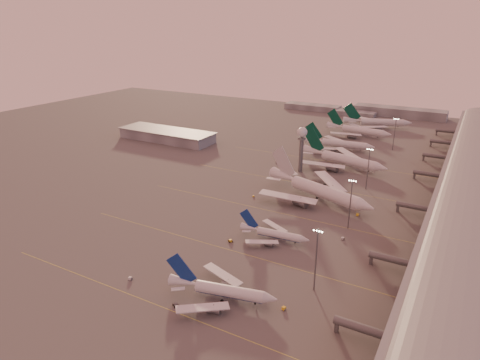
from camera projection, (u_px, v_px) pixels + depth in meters
The scene contains 26 objects.
ground at pixel (185, 251), 182.90m from camera, with size 700.00×700.00×0.00m, color #4C4A4A.
taxiway_markings at pixel (299, 216), 214.99m from camera, with size 180.00×185.25×0.02m.
hangar at pixel (167, 135), 350.69m from camera, with size 82.00×27.00×8.50m.
radar_tower at pixel (302, 141), 271.42m from camera, with size 6.40×6.40×31.10m.
mast_a at pixel (316, 257), 151.59m from camera, with size 3.60×0.56×25.00m.
mast_b at pixel (350, 202), 197.94m from camera, with size 3.60×0.56×25.00m.
mast_c at pixel (368, 167), 245.21m from camera, with size 3.60×0.56×25.00m.
mast_d at pixel (395, 133), 319.72m from camera, with size 3.60×0.56×25.00m.
distant_horizon at pixel (371, 111), 446.24m from camera, with size 165.00×37.50×9.00m.
narrowbody_near at pixel (222, 292), 149.89m from camera, with size 40.14×31.70×15.88m.
narrowbody_mid at pixel (274, 235), 191.07m from camera, with size 32.94×26.20×12.87m.
widebody_white at pixel (318, 193), 233.34m from camera, with size 67.42×53.10×24.77m.
greentail_a at pixel (343, 161), 286.10m from camera, with size 62.38×49.79×23.07m.
greentail_b at pixel (339, 145), 325.25m from camera, with size 53.71×43.24×19.51m.
greentail_c at pixel (358, 132), 363.78m from camera, with size 57.49×46.18×20.93m.
greentail_d at pixel (377, 124), 391.20m from camera, with size 59.31×47.07×22.49m.
gsv_truck_a at pixel (131, 277), 161.79m from camera, with size 6.59×3.56×2.52m.
gsv_tug_near at pixel (176, 305), 147.08m from camera, with size 4.13×4.65×1.14m.
gsv_catering_a at pixel (284, 305), 144.72m from camera, with size 5.88×3.74×4.47m.
gsv_tug_mid at pixel (230, 241), 189.95m from camera, with size 4.44×4.07×1.09m.
gsv_truck_b at pixel (344, 237), 191.54m from camera, with size 6.13×2.68×2.40m.
gsv_truck_c at pixel (254, 195), 238.26m from camera, with size 5.03×3.86×1.94m.
gsv_catering_b at pixel (358, 212), 214.61m from camera, with size 6.09×3.48×4.71m.
gsv_tug_far at pixel (325, 184), 256.20m from camera, with size 3.26×3.80×0.93m.
gsv_truck_d at pixel (277, 162), 294.15m from camera, with size 3.97×6.21×2.36m.
gsv_tug_hangar at pixel (372, 169), 282.17m from camera, with size 4.34×3.26×1.10m.
Camera 1 is at (98.97, -128.79, 92.46)m, focal length 32.00 mm.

